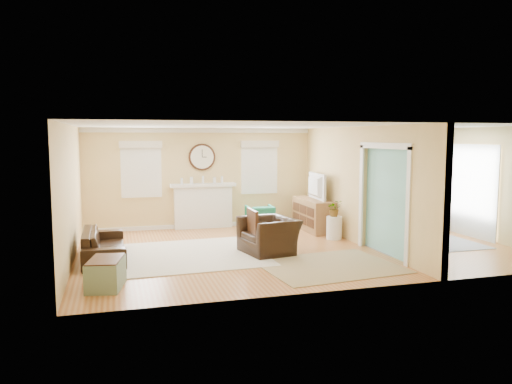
% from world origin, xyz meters
% --- Properties ---
extents(floor, '(9.00, 9.00, 0.00)m').
position_xyz_m(floor, '(0.00, 0.00, 0.00)').
color(floor, '#A05724').
rests_on(floor, ground).
extents(wall_back, '(9.00, 0.02, 2.60)m').
position_xyz_m(wall_back, '(0.00, 3.00, 1.30)').
color(wall_back, tan).
rests_on(wall_back, ground).
extents(wall_front, '(9.00, 0.02, 2.60)m').
position_xyz_m(wall_front, '(0.00, -3.00, 1.30)').
color(wall_front, tan).
rests_on(wall_front, ground).
extents(wall_left, '(0.02, 6.00, 2.60)m').
position_xyz_m(wall_left, '(-4.50, 0.00, 1.30)').
color(wall_left, tan).
rests_on(wall_left, ground).
extents(wall_right, '(0.02, 6.00, 2.60)m').
position_xyz_m(wall_right, '(4.50, 0.00, 1.30)').
color(wall_right, tan).
rests_on(wall_right, ground).
extents(ceiling, '(9.00, 6.00, 0.02)m').
position_xyz_m(ceiling, '(0.00, 0.00, 2.60)').
color(ceiling, white).
rests_on(ceiling, wall_back).
extents(partition, '(0.17, 6.00, 2.60)m').
position_xyz_m(partition, '(1.51, 0.28, 1.36)').
color(partition, tan).
rests_on(partition, ground).
extents(fireplace, '(1.70, 0.30, 1.17)m').
position_xyz_m(fireplace, '(-1.50, 2.88, 0.60)').
color(fireplace, white).
rests_on(fireplace, ground).
extents(wall_clock, '(0.70, 0.07, 0.70)m').
position_xyz_m(wall_clock, '(-1.50, 2.97, 1.85)').
color(wall_clock, '#42230F').
rests_on(wall_clock, wall_back).
extents(window_left, '(1.05, 0.13, 1.42)m').
position_xyz_m(window_left, '(-3.05, 2.95, 1.66)').
color(window_left, white).
rests_on(window_left, wall_back).
extents(window_right, '(1.05, 0.13, 1.42)m').
position_xyz_m(window_right, '(0.05, 2.95, 1.66)').
color(window_right, white).
rests_on(window_right, wall_back).
extents(french_doors, '(0.06, 1.70, 2.20)m').
position_xyz_m(french_doors, '(4.45, 0.00, 1.10)').
color(french_doors, white).
rests_on(french_doors, ground).
extents(pendant, '(0.30, 0.30, 0.55)m').
position_xyz_m(pendant, '(3.00, 0.00, 2.20)').
color(pendant, gold).
rests_on(pendant, ceiling).
extents(rug_cream, '(3.36, 2.95, 0.02)m').
position_xyz_m(rug_cream, '(-2.47, -0.04, 0.01)').
color(rug_cream, beige).
rests_on(rug_cream, floor).
extents(rug_jute, '(2.61, 2.21, 0.01)m').
position_xyz_m(rug_jute, '(0.05, -1.62, 0.01)').
color(rug_jute, '#9C865F').
rests_on(rug_jute, floor).
extents(rug_grey, '(2.55, 3.18, 0.01)m').
position_xyz_m(rug_grey, '(2.80, 0.30, 0.01)').
color(rug_grey, gray).
rests_on(rug_grey, floor).
extents(sofa, '(0.81, 2.02, 0.59)m').
position_xyz_m(sofa, '(-3.94, 0.06, 0.29)').
color(sofa, black).
rests_on(sofa, floor).
extents(eames_chair, '(1.18, 1.29, 0.73)m').
position_xyz_m(eames_chair, '(-0.70, -0.30, 0.36)').
color(eames_chair, black).
rests_on(eames_chair, floor).
extents(green_chair, '(0.70, 0.72, 0.62)m').
position_xyz_m(green_chair, '(-0.13, 2.30, 0.31)').
color(green_chair, '#1B6A4E').
rests_on(green_chair, floor).
extents(trunk, '(0.64, 0.89, 0.47)m').
position_xyz_m(trunk, '(-3.88, -1.86, 0.23)').
color(trunk, slate).
rests_on(trunk, floor).
extents(credenza, '(0.56, 1.64, 0.80)m').
position_xyz_m(credenza, '(1.14, 1.80, 0.40)').
color(credenza, '#8D6445').
rests_on(credenza, floor).
extents(tv, '(0.22, 1.15, 0.66)m').
position_xyz_m(tv, '(1.13, 1.80, 1.13)').
color(tv, black).
rests_on(tv, credenza).
extents(garden_stool, '(0.36, 0.36, 0.53)m').
position_xyz_m(garden_stool, '(1.19, 0.62, 0.27)').
color(garden_stool, white).
rests_on(garden_stool, floor).
extents(potted_plant, '(0.38, 0.34, 0.39)m').
position_xyz_m(potted_plant, '(1.19, 0.62, 0.73)').
color(potted_plant, '#337F33').
rests_on(potted_plant, garden_stool).
extents(dining_table, '(1.18, 1.82, 0.60)m').
position_xyz_m(dining_table, '(2.80, 0.30, 0.30)').
color(dining_table, '#42230F').
rests_on(dining_table, floor).
extents(dining_chair_n, '(0.54, 0.54, 1.04)m').
position_xyz_m(dining_chair_n, '(2.76, 1.42, 0.61)').
color(dining_chair_n, gray).
rests_on(dining_chair_n, floor).
extents(dining_chair_s, '(0.51, 0.51, 0.97)m').
position_xyz_m(dining_chair_s, '(2.82, -0.83, 0.57)').
color(dining_chair_s, gray).
rests_on(dining_chair_s, floor).
extents(dining_chair_w, '(0.54, 0.54, 1.01)m').
position_xyz_m(dining_chair_w, '(2.22, 0.22, 0.60)').
color(dining_chair_w, white).
rests_on(dining_chair_w, floor).
extents(dining_chair_e, '(0.46, 0.46, 0.89)m').
position_xyz_m(dining_chair_e, '(3.50, 0.32, 0.52)').
color(dining_chair_e, gray).
rests_on(dining_chair_e, floor).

